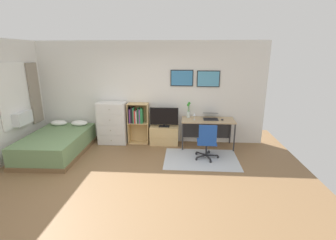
{
  "coord_description": "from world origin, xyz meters",
  "views": [
    {
      "loc": [
        0.94,
        -3.99,
        2.4
      ],
      "look_at": [
        0.57,
        1.5,
        0.86
      ],
      "focal_mm": 25.9,
      "sensor_mm": 36.0,
      "label": 1
    }
  ],
  "objects_px": {
    "office_chair": "(207,141)",
    "laptop": "(211,116)",
    "dresser": "(113,123)",
    "desk": "(207,123)",
    "bookshelf": "(137,119)",
    "wine_glass": "(194,115)",
    "bed": "(57,143)",
    "computer_mouse": "(222,120)",
    "television": "(164,117)",
    "bamboo_vase": "(188,110)",
    "tv_stand": "(164,135)"
  },
  "relations": [
    {
      "from": "dresser",
      "to": "desk",
      "type": "bearing_deg",
      "value": -0.35
    },
    {
      "from": "bookshelf",
      "to": "bed",
      "type": "bearing_deg",
      "value": -154.81
    },
    {
      "from": "wine_glass",
      "to": "desk",
      "type": "bearing_deg",
      "value": 19.77
    },
    {
      "from": "tv_stand",
      "to": "laptop",
      "type": "relative_size",
      "value": 1.84
    },
    {
      "from": "computer_mouse",
      "to": "bamboo_vase",
      "type": "distance_m",
      "value": 0.91
    },
    {
      "from": "office_chair",
      "to": "television",
      "type": "bearing_deg",
      "value": 140.95
    },
    {
      "from": "bed",
      "to": "bookshelf",
      "type": "distance_m",
      "value": 2.06
    },
    {
      "from": "bed",
      "to": "computer_mouse",
      "type": "xyz_separation_m",
      "value": [
        4.05,
        0.65,
        0.5
      ]
    },
    {
      "from": "television",
      "to": "office_chair",
      "type": "bearing_deg",
      "value": -40.37
    },
    {
      "from": "bed",
      "to": "television",
      "type": "distance_m",
      "value": 2.72
    },
    {
      "from": "office_chair",
      "to": "laptop",
      "type": "relative_size",
      "value": 2.1
    },
    {
      "from": "bookshelf",
      "to": "tv_stand",
      "type": "relative_size",
      "value": 1.46
    },
    {
      "from": "office_chair",
      "to": "dresser",
      "type": "bearing_deg",
      "value": 161.05
    },
    {
      "from": "dresser",
      "to": "computer_mouse",
      "type": "height_order",
      "value": "dresser"
    },
    {
      "from": "desk",
      "to": "wine_glass",
      "type": "height_order",
      "value": "wine_glass"
    },
    {
      "from": "bookshelf",
      "to": "desk",
      "type": "height_order",
      "value": "bookshelf"
    },
    {
      "from": "dresser",
      "to": "laptop",
      "type": "bearing_deg",
      "value": -0.5
    },
    {
      "from": "computer_mouse",
      "to": "bamboo_vase",
      "type": "bearing_deg",
      "value": 164.91
    },
    {
      "from": "laptop",
      "to": "office_chair",
      "type": "bearing_deg",
      "value": -99.28
    },
    {
      "from": "television",
      "to": "office_chair",
      "type": "distance_m",
      "value": 1.42
    },
    {
      "from": "tv_stand",
      "to": "office_chair",
      "type": "bearing_deg",
      "value": -41.06
    },
    {
      "from": "bed",
      "to": "desk",
      "type": "xyz_separation_m",
      "value": [
        3.7,
        0.78,
        0.35
      ]
    },
    {
      "from": "desk",
      "to": "bamboo_vase",
      "type": "xyz_separation_m",
      "value": [
        -0.5,
        0.1,
        0.33
      ]
    },
    {
      "from": "office_chair",
      "to": "laptop",
      "type": "distance_m",
      "value": 0.96
    },
    {
      "from": "bed",
      "to": "desk",
      "type": "height_order",
      "value": "desk"
    },
    {
      "from": "laptop",
      "to": "computer_mouse",
      "type": "bearing_deg",
      "value": -23.39
    },
    {
      "from": "office_chair",
      "to": "bed",
      "type": "bearing_deg",
      "value": 179.59
    },
    {
      "from": "bookshelf",
      "to": "television",
      "type": "bearing_deg",
      "value": -5.49
    },
    {
      "from": "bed",
      "to": "dresser",
      "type": "relative_size",
      "value": 1.81
    },
    {
      "from": "office_chair",
      "to": "bamboo_vase",
      "type": "bearing_deg",
      "value": 114.42
    },
    {
      "from": "tv_stand",
      "to": "television",
      "type": "distance_m",
      "value": 0.5
    },
    {
      "from": "bamboo_vase",
      "to": "wine_glass",
      "type": "height_order",
      "value": "bamboo_vase"
    },
    {
      "from": "bamboo_vase",
      "to": "tv_stand",
      "type": "bearing_deg",
      "value": -173.9
    },
    {
      "from": "bookshelf",
      "to": "wine_glass",
      "type": "bearing_deg",
      "value": -7.71
    },
    {
      "from": "laptop",
      "to": "bamboo_vase",
      "type": "height_order",
      "value": "bamboo_vase"
    },
    {
      "from": "bed",
      "to": "laptop",
      "type": "xyz_separation_m",
      "value": [
        3.77,
        0.77,
        0.55
      ]
    },
    {
      "from": "laptop",
      "to": "desk",
      "type": "bearing_deg",
      "value": 174.49
    },
    {
      "from": "television",
      "to": "tv_stand",
      "type": "bearing_deg",
      "value": 90.0
    },
    {
      "from": "dresser",
      "to": "bamboo_vase",
      "type": "distance_m",
      "value": 2.07
    },
    {
      "from": "bookshelf",
      "to": "computer_mouse",
      "type": "relative_size",
      "value": 10.59
    },
    {
      "from": "wine_glass",
      "to": "computer_mouse",
      "type": "bearing_deg",
      "value": -0.49
    },
    {
      "from": "wine_glass",
      "to": "laptop",
      "type": "bearing_deg",
      "value": 15.78
    },
    {
      "from": "bed",
      "to": "laptop",
      "type": "height_order",
      "value": "laptop"
    },
    {
      "from": "desk",
      "to": "laptop",
      "type": "bearing_deg",
      "value": -5.9
    },
    {
      "from": "bookshelf",
      "to": "bamboo_vase",
      "type": "relative_size",
      "value": 2.65
    },
    {
      "from": "television",
      "to": "laptop",
      "type": "xyz_separation_m",
      "value": [
        1.21,
        -0.02,
        0.05
      ]
    },
    {
      "from": "office_chair",
      "to": "laptop",
      "type": "xyz_separation_m",
      "value": [
        0.15,
        0.88,
        0.35
      ]
    },
    {
      "from": "bed",
      "to": "office_chair",
      "type": "xyz_separation_m",
      "value": [
        3.62,
        -0.11,
        0.2
      ]
    },
    {
      "from": "dresser",
      "to": "tv_stand",
      "type": "xyz_separation_m",
      "value": [
        1.4,
        0.02,
        -0.32
      ]
    },
    {
      "from": "desk",
      "to": "computer_mouse",
      "type": "distance_m",
      "value": 0.41
    }
  ]
}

